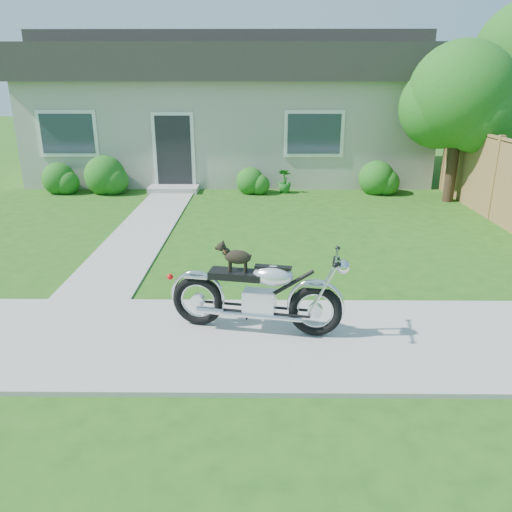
% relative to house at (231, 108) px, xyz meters
% --- Properties ---
extents(ground, '(80.00, 80.00, 0.00)m').
position_rel_house_xyz_m(ground, '(0.00, -11.99, -2.16)').
color(ground, '#235114').
rests_on(ground, ground).
extents(sidewalk, '(24.00, 2.20, 0.04)m').
position_rel_house_xyz_m(sidewalk, '(0.00, -11.99, -2.14)').
color(sidewalk, '#9E9B93').
rests_on(sidewalk, ground).
extents(walkway, '(1.20, 8.00, 0.03)m').
position_rel_house_xyz_m(walkway, '(-1.50, -6.99, -2.14)').
color(walkway, '#9E9B93').
rests_on(walkway, ground).
extents(house, '(12.60, 7.03, 4.50)m').
position_rel_house_xyz_m(house, '(0.00, 0.00, 0.00)').
color(house, beige).
rests_on(house, ground).
extents(fence, '(0.12, 6.62, 1.90)m').
position_rel_house_xyz_m(fence, '(6.30, -6.24, -1.22)').
color(fence, brown).
rests_on(fence, ground).
extents(tree_near, '(2.66, 2.61, 4.01)m').
position_rel_house_xyz_m(tree_near, '(6.08, -4.53, 0.41)').
color(tree_near, '#3D2B1C').
rests_on(tree_near, ground).
extents(shrub_row, '(9.95, 1.14, 1.14)m').
position_rel_house_xyz_m(shrub_row, '(-1.10, -3.49, -1.73)').
color(shrub_row, '#1E5C18').
rests_on(shrub_row, ground).
extents(potted_plant_left, '(0.77, 0.76, 0.65)m').
position_rel_house_xyz_m(potted_plant_left, '(-3.36, -3.44, -1.83)').
color(potted_plant_left, '#215516').
rests_on(potted_plant_left, ground).
extents(potted_plant_right, '(0.48, 0.48, 0.68)m').
position_rel_house_xyz_m(potted_plant_right, '(1.68, -3.44, -1.82)').
color(potted_plant_right, '#1C661D').
rests_on(potted_plant_right, ground).
extents(motorcycle_with_dog, '(2.21, 0.73, 1.14)m').
position_rel_house_xyz_m(motorcycle_with_dog, '(0.98, -11.81, -1.61)').
color(motorcycle_with_dog, black).
rests_on(motorcycle_with_dog, sidewalk).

